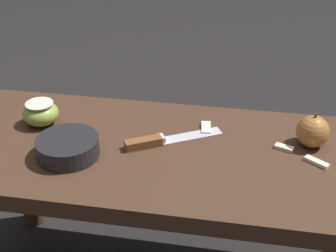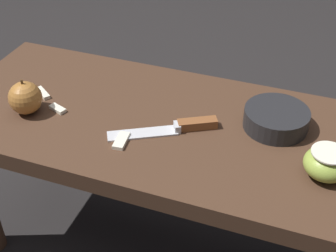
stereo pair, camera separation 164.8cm
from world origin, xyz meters
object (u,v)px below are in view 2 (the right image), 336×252
at_px(bowl, 276,119).
at_px(wooden_bench, 171,147).
at_px(knife, 179,128).
at_px(apple_whole, 25,98).
at_px(apple_cut, 327,164).

bearing_deg(bowl, wooden_bench, -164.15).
distance_m(wooden_bench, knife, 0.08).
bearing_deg(apple_whole, bowl, 14.07).
xyz_separation_m(knife, apple_cut, (0.29, -0.04, 0.02)).
bearing_deg(wooden_bench, apple_whole, -167.16).
bearing_deg(bowl, apple_whole, -165.93).
relative_size(wooden_bench, apple_cut, 12.00).
bearing_deg(bowl, apple_cut, -46.86).
bearing_deg(apple_cut, apple_whole, -178.87).
xyz_separation_m(wooden_bench, knife, (0.03, -0.02, 0.08)).
bearing_deg(apple_cut, wooden_bench, 169.76).
xyz_separation_m(apple_whole, bowl, (0.52, 0.13, -0.02)).
xyz_separation_m(wooden_bench, apple_cut, (0.32, -0.06, 0.10)).
height_order(wooden_bench, apple_cut, apple_cut).
relative_size(apple_whole, apple_cut, 0.96).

